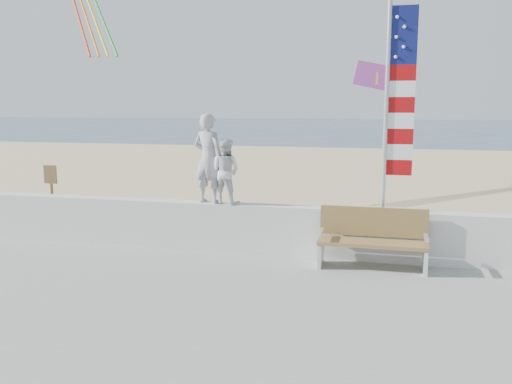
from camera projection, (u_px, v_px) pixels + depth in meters
ground at (215, 297)px, 8.24m from camera, size 220.00×220.00×0.00m
sand at (305, 198)px, 16.87m from camera, size 90.00×40.00×0.08m
seawall at (248, 228)px, 10.06m from camera, size 30.00×0.35×0.90m
adult at (208, 158)px, 10.04m from camera, size 0.69×0.54×1.67m
child at (225, 171)px, 10.00m from camera, size 0.67×0.57×1.21m
bench at (373, 238)px, 9.08m from camera, size 1.80×0.57×1.00m
flag at (394, 99)px, 9.08m from camera, size 0.50×0.08×3.50m
parafoil_kite at (379, 77)px, 11.75m from camera, size 1.07×0.50×0.71m
sign at (52, 191)px, 12.41m from camera, size 0.32×0.07×1.46m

